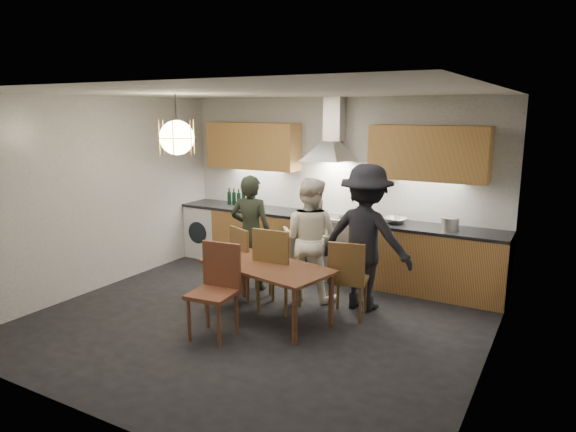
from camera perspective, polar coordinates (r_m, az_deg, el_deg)
The scene contains 17 objects.
ground at distance 6.13m, azimuth -3.56°, elevation -11.53°, with size 5.00×5.00×0.00m, color black.
room_shell at distance 5.68m, azimuth -3.78°, elevation 4.50°, with size 5.02×4.52×2.61m.
counter_run at distance 7.59m, azimuth 4.56°, elevation -3.33°, with size 5.00×0.62×0.90m.
range_stove at distance 7.60m, azimuth 4.38°, elevation -3.38°, with size 0.90×0.60×0.92m.
wall_fixtures at distance 7.47m, azimuth 4.95°, elevation 7.50°, with size 4.30×0.54×1.10m.
pendant_lamp at distance 6.17m, azimuth -12.24°, elevation 8.51°, with size 0.43×0.43×0.70m.
dining_table at distance 6.01m, azimuth -2.43°, elevation -6.12°, with size 1.68×1.07×0.65m.
chair_back_left at distance 6.73m, azimuth -4.66°, elevation -4.55°, with size 0.56×0.56×0.94m.
chair_back_mid at distance 6.18m, azimuth -1.43°, elevation -5.39°, with size 0.49×0.49×1.05m.
chair_back_right at distance 6.04m, azimuth 6.66°, elevation -6.47°, with size 0.50×0.50×0.94m.
chair_front at distance 5.64m, azimuth -7.92°, elevation -7.42°, with size 0.50×0.50×1.01m.
person_left at distance 6.97m, azimuth -4.15°, elevation -1.85°, with size 0.57×0.38×1.57m, color black.
person_mid at distance 6.60m, azimuth 2.40°, elevation -2.55°, with size 0.77×0.60×1.59m, color white.
person_right at distance 6.31m, azimuth 8.64°, elevation -2.39°, with size 1.16×0.66×1.79m, color black.
mixing_bowl at distance 7.14m, azimuth 11.83°, elevation -0.49°, with size 0.32×0.32×0.08m, color silver.
stock_pot at distance 6.91m, azimuth 17.56°, elevation -0.87°, with size 0.22×0.22×0.16m, color #B6B6BA.
wine_bottles at distance 8.29m, azimuth -5.22°, elevation 2.06°, with size 0.53×0.06×0.27m.
Camera 1 is at (3.08, -4.72, 2.42)m, focal length 32.00 mm.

